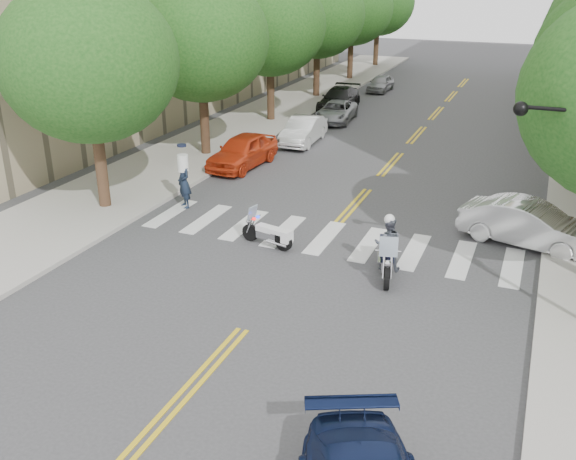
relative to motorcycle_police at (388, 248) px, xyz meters
The scene contains 17 objects.
ground 5.34m from the motorcycle_police, 120.16° to the right, with size 140.00×140.00×0.00m, color #38383A.
sidewalk_left 21.27m from the motorcycle_police, 124.85° to the left, with size 5.00×60.00×0.15m, color #9E9991.
tree_l_0 12.45m from the motorcycle_police, behind, with size 6.40×6.40×8.45m.
tree_l_1 15.56m from the motorcycle_police, 140.48° to the left, with size 6.40×6.40×8.45m.
tree_l_2 21.38m from the motorcycle_police, 123.27° to the left, with size 6.40×6.40×8.45m.
tree_l_3 28.29m from the motorcycle_police, 114.22° to the left, with size 6.40×6.40×8.45m.
tree_l_4 35.66m from the motorcycle_police, 108.90° to the left, with size 6.40×6.40×8.45m.
tree_l_5 43.25m from the motorcycle_police, 105.44° to the left, with size 6.40×6.40×8.45m.
motorcycle_police is the anchor object (origin of this frame).
motorcycle_parked 4.14m from the motorcycle_police, behind, with size 1.99×0.77×1.30m.
officer_standing 9.11m from the motorcycle_police, 162.31° to the left, with size 0.74×0.48×2.02m, color #162133.
convertible 5.51m from the motorcycle_police, 45.67° to the left, with size 1.58×4.53×1.49m, color silver.
parked_car_a 12.30m from the motorcycle_police, 136.66° to the left, with size 1.79×4.45×1.52m, color red.
parked_car_b 15.57m from the motorcycle_police, 120.27° to the left, with size 1.45×4.16×1.37m, color silver.
parked_car_c 20.51m from the motorcycle_police, 112.50° to the left, with size 1.95×4.23×1.18m, color #999BA0.
parked_car_d 23.67m from the motorcycle_police, 111.49° to the left, with size 1.98×4.87×1.41m, color black.
parked_car_e 30.47m from the motorcycle_police, 104.92° to the left, with size 1.39×3.47×1.18m, color #999A9E.
Camera 1 is at (6.50, -12.85, 8.79)m, focal length 40.00 mm.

